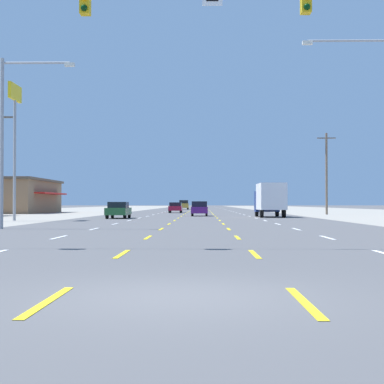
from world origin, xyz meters
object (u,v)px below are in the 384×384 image
at_px(hatchback_center_turn_mid, 199,209).
at_px(sedan_inner_left_midfar, 175,207).
at_px(pole_sign_left_row_1, 15,117).
at_px(streetlight_left_row_0, 10,129).
at_px(sedan_far_left_nearest, 118,210).
at_px(suv_inner_left_far, 184,205).
at_px(box_truck_far_right_near, 270,198).
at_px(streetlight_right_row_0, 381,116).

relative_size(hatchback_center_turn_mid, sedan_inner_left_midfar, 0.87).
distance_m(sedan_inner_left_midfar, pole_sign_left_row_1, 39.54).
bearing_deg(hatchback_center_turn_mid, streetlight_left_row_0, -107.57).
height_order(sedan_far_left_nearest, suv_inner_left_far, suv_inner_left_far).
bearing_deg(suv_inner_left_far, box_truck_far_right_near, -81.15).
bearing_deg(box_truck_far_right_near, sedan_inner_left_midfar, 112.07).
xyz_separation_m(hatchback_center_turn_mid, suv_inner_left_far, (-3.53, 62.01, 0.24)).
bearing_deg(suv_inner_left_far, sedan_far_left_nearest, -92.90).
relative_size(sedan_far_left_nearest, pole_sign_left_row_1, 0.43).
bearing_deg(box_truck_far_right_near, streetlight_right_row_0, -84.17).
bearing_deg(suv_inner_left_far, streetlight_right_row_0, -82.00).
distance_m(box_truck_far_right_near, hatchback_center_turn_mid, 8.36).
relative_size(box_truck_far_right_near, sedan_inner_left_midfar, 1.60).
bearing_deg(hatchback_center_turn_mid, streetlight_right_row_0, -72.92).
bearing_deg(streetlight_right_row_0, sedan_inner_left_midfar, 104.08).
height_order(box_truck_far_right_near, streetlight_left_row_0, streetlight_left_row_0).
height_order(sedan_far_left_nearest, hatchback_center_turn_mid, hatchback_center_turn_mid).
height_order(hatchback_center_turn_mid, suv_inner_left_far, suv_inner_left_far).
bearing_deg(streetlight_right_row_0, hatchback_center_turn_mid, 107.08).
distance_m(hatchback_center_turn_mid, suv_inner_left_far, 62.11).
height_order(pole_sign_left_row_1, streetlight_right_row_0, pole_sign_left_row_1).
bearing_deg(pole_sign_left_row_1, streetlight_right_row_0, -31.41).
bearing_deg(streetlight_left_row_0, sedan_inner_left_midfar, 82.96).
distance_m(pole_sign_left_row_1, streetlight_left_row_0, 15.42).
distance_m(sedan_far_left_nearest, streetlight_right_row_0, 27.71).
distance_m(box_truck_far_right_near, suv_inner_left_far, 67.48).
distance_m(sedan_inner_left_midfar, streetlight_right_row_0, 53.71).
xyz_separation_m(hatchback_center_turn_mid, streetlight_left_row_0, (-9.85, -31.11, 4.44)).
height_order(sedan_inner_left_midfar, suv_inner_left_far, suv_inner_left_far).
bearing_deg(streetlight_left_row_0, sedan_far_left_nearest, 82.85).
relative_size(sedan_far_left_nearest, streetlight_right_row_0, 0.45).
relative_size(sedan_far_left_nearest, streetlight_left_row_0, 0.50).
bearing_deg(sedan_inner_left_midfar, sedan_far_left_nearest, -96.97).
distance_m(box_truck_far_right_near, sedan_inner_left_midfar, 27.45).
bearing_deg(suv_inner_left_far, sedan_inner_left_midfar, -89.89).
relative_size(sedan_inner_left_midfar, suv_inner_left_far, 0.92).
bearing_deg(hatchback_center_turn_mid, box_truck_far_right_near, -34.22).
xyz_separation_m(box_truck_far_right_near, streetlight_right_row_0, (2.70, -26.44, 4.04)).
relative_size(pole_sign_left_row_1, streetlight_left_row_0, 1.17).
xyz_separation_m(suv_inner_left_far, pole_sign_left_row_1, (-10.70, -78.60, 6.99)).
xyz_separation_m(sedan_inner_left_midfar, streetlight_left_row_0, (-6.41, -51.86, 4.47)).
bearing_deg(box_truck_far_right_near, pole_sign_left_row_1, -150.52).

